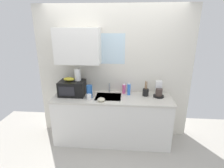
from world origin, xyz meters
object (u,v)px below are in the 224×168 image
paper_towel_roll (78,75)px  cereal_canister (89,91)px  dish_soap_bottle_pink (124,88)px  small_bowl (101,100)px  mug_white (89,97)px  microwave (72,88)px  dish_soap_bottle_blue (129,89)px  banana_bunch (69,79)px  utensil_crock (146,92)px  coffee_maker (159,91)px

paper_towel_roll → cereal_canister: size_ratio=0.95×
dish_soap_bottle_pink → small_bowl: dish_soap_bottle_pink is taller
dish_soap_bottle_pink → mug_white: size_ratio=2.16×
microwave → dish_soap_bottle_blue: bearing=5.1°
banana_bunch → mug_white: (0.40, -0.19, -0.26)m
dish_soap_bottle_pink → utensil_crock: 0.41m
cereal_canister → mug_white: size_ratio=2.43×
coffee_maker → mug_white: (-1.23, -0.25, -0.06)m
dish_soap_bottle_blue → mug_white: dish_soap_bottle_blue is taller
small_bowl → microwave: bearing=156.4°
small_bowl → banana_bunch: bearing=158.0°
dish_soap_bottle_pink → small_bowl: (-0.38, -0.42, -0.06)m
paper_towel_roll → mug_white: 0.48m
coffee_maker → dish_soap_bottle_pink: bearing=170.1°
microwave → dish_soap_bottle_blue: (1.04, 0.09, -0.02)m
microwave → dish_soap_bottle_pink: microwave is taller
microwave → coffee_maker: bearing=2.2°
cereal_canister → dish_soap_bottle_blue: bearing=15.3°
mug_white → small_bowl: 0.23m
paper_towel_roll → microwave: bearing=-152.8°
dish_soap_bottle_blue → mug_white: (-0.69, -0.28, -0.07)m
dish_soap_bottle_blue → microwave: bearing=-174.9°
mug_white → dish_soap_bottle_pink: bearing=30.8°
cereal_canister → dish_soap_bottle_pink: bearing=23.7°
mug_white → utensil_crock: bearing=14.6°
coffee_maker → small_bowl: 1.06m
dish_soap_bottle_blue → mug_white: bearing=-157.8°
banana_bunch → coffee_maker: 1.64m
mug_white → cereal_canister: bearing=95.9°
cereal_canister → mug_white: cereal_canister is taller
paper_towel_roll → mug_white: paper_towel_roll is taller
banana_bunch → small_bowl: banana_bunch is taller
coffee_maker → small_bowl: coffee_maker is taller
microwave → dish_soap_bottle_pink: (0.95, 0.17, -0.04)m
paper_towel_roll → coffee_maker: size_ratio=0.79×
microwave → cereal_canister: (0.34, -0.10, -0.02)m
paper_towel_roll → dish_soap_bottle_blue: paper_towel_roll is taller
cereal_canister → utensil_crock: utensil_crock is taller
microwave → mug_white: (0.35, -0.19, -0.09)m
dish_soap_bottle_blue → small_bowl: bearing=-144.0°
microwave → dish_soap_bottle_blue: microwave is taller
utensil_crock → small_bowl: 0.84m
paper_towel_roll → coffee_maker: (1.48, 0.01, -0.28)m
banana_bunch → utensil_crock: bearing=2.9°
paper_towel_roll → mug_white: bearing=-43.9°
cereal_canister → banana_bunch: bearing=165.6°
banana_bunch → paper_towel_roll: (0.15, 0.05, 0.08)m
microwave → dish_soap_bottle_blue: 1.04m
banana_bunch → dish_soap_bottle_blue: 1.11m
mug_white → paper_towel_roll: bearing=136.1°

